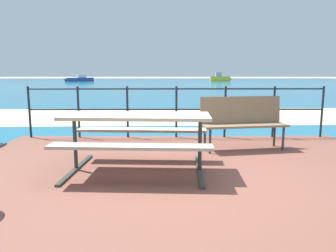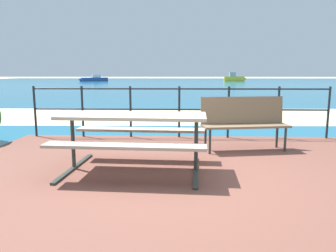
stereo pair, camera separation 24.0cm
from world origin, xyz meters
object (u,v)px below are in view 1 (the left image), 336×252
Objects in this scene: park_bench at (242,119)px; boat_mid at (79,79)px; picnic_table at (137,127)px; boat_near at (220,78)px.

park_bench is 51.92m from boat_mid.
picnic_table is 52.65m from boat_mid.
picnic_table is 52.04m from boat_near.
boat_near is (8.14, 49.84, -0.04)m from park_bench.
boat_near reaches higher than picnic_table.
boat_near reaches higher than boat_mid.
boat_mid is (-14.17, 50.70, -0.24)m from picnic_table.
boat_mid is at bearing 108.69° from picnic_table.
boat_mid is (-15.85, 49.44, -0.18)m from park_bench.
park_bench is at bearing 39.84° from picnic_table.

